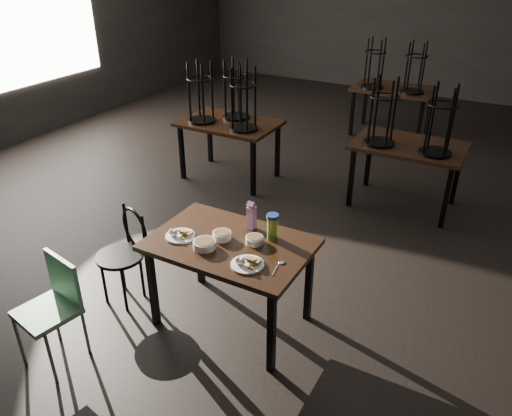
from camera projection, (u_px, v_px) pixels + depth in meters
The scene contains 14 objects.
main_table at pixel (230, 251), 3.75m from camera, with size 1.20×0.80×0.75m.
plate_left at pixel (180, 234), 3.77m from camera, with size 0.22×0.22×0.07m.
plate_right at pixel (247, 263), 3.43m from camera, with size 0.23×0.23×0.08m.
bowl_near at pixel (222, 235), 3.74m from camera, with size 0.14×0.14×0.06m.
bowl_far at pixel (254, 240), 3.69m from camera, with size 0.13×0.13×0.05m.
bowl_big at pixel (204, 244), 3.63m from camera, with size 0.17×0.17×0.06m.
juice_carton at pixel (251, 216), 3.84m from camera, with size 0.06×0.06×0.23m.
water_bottle at pixel (272, 226), 3.71m from camera, with size 0.09×0.09×0.20m.
spoon at pixel (281, 263), 3.46m from camera, with size 0.05×0.20×0.01m.
bentwood_chair at pixel (126, 248), 4.11m from camera, with size 0.43×0.43×0.82m.
school_chair at pixel (54, 302), 3.51m from camera, with size 0.44×0.44×0.81m.
bg_table_left at pixel (228, 120), 6.15m from camera, with size 1.20×0.80×1.48m.
bg_table_right at pixel (409, 145), 5.47m from camera, with size 1.20×0.80×1.48m.
bg_table_far at pixel (393, 88), 7.58m from camera, with size 1.20×0.80×1.48m.
Camera 1 is at (1.67, -4.30, 2.73)m, focal length 35.00 mm.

